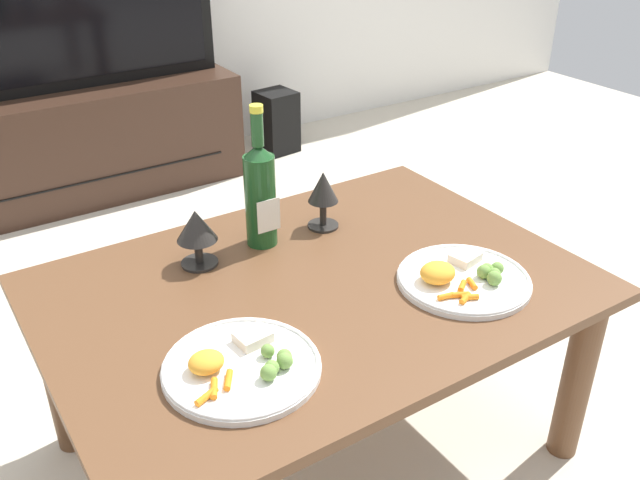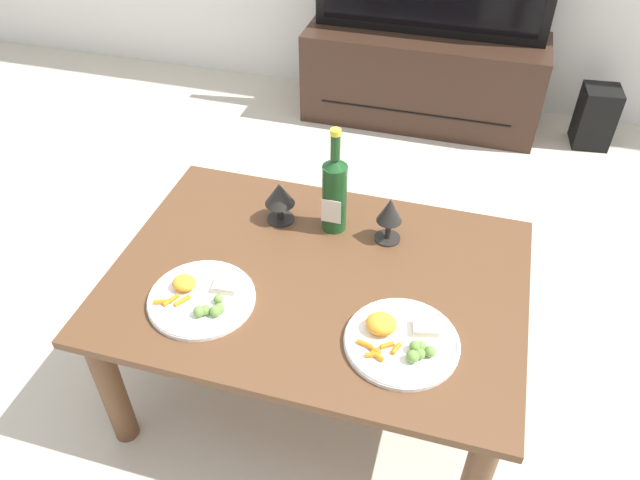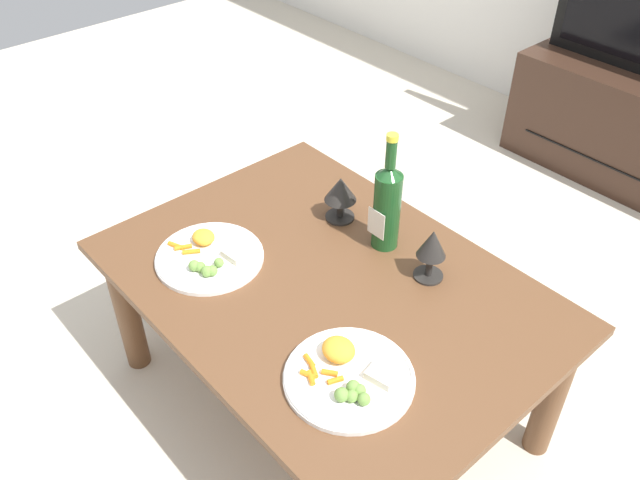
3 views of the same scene
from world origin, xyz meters
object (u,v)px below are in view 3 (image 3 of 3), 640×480
object	(u,v)px
dining_table	(326,304)
dinner_plate_left	(209,256)
wine_bottle	(387,204)
goblet_left	(340,191)
goblet_right	(432,247)
dinner_plate_right	(349,375)

from	to	relation	value
dining_table	dinner_plate_left	xyz separation A→B (m)	(-0.27, -0.17, 0.09)
wine_bottle	goblet_left	xyz separation A→B (m)	(-0.17, -0.01, -0.04)
wine_bottle	dinner_plate_left	size ratio (longest dim) A/B	1.19
goblet_right	dinner_plate_left	world-z (taller)	goblet_right
goblet_right	dining_table	bearing A→B (deg)	-126.78
dining_table	wine_bottle	xyz separation A→B (m)	(-0.01, 0.22, 0.21)
goblet_left	dinner_plate_left	world-z (taller)	goblet_left
wine_bottle	dinner_plate_left	distance (m)	0.48
wine_bottle	dinner_plate_right	world-z (taller)	wine_bottle
wine_bottle	goblet_right	bearing A→B (deg)	-3.38
dinner_plate_right	dinner_plate_left	bearing A→B (deg)	-179.90
goblet_left	goblet_right	xyz separation A→B (m)	(0.33, 0.00, 0.01)
dining_table	dinner_plate_right	bearing A→B (deg)	-32.95
goblet_right	dinner_plate_left	distance (m)	0.57
dining_table	wine_bottle	bearing A→B (deg)	92.56
goblet_left	wine_bottle	bearing A→B (deg)	3.38
dinner_plate_left	goblet_left	bearing A→B (deg)	76.52
dining_table	goblet_right	bearing A→B (deg)	53.22
goblet_left	goblet_right	distance (m)	0.33
goblet_left	dining_table	bearing A→B (deg)	-49.94
dining_table	dinner_plate_right	xyz separation A→B (m)	(0.26, -0.17, 0.09)
wine_bottle	dinner_plate_left	bearing A→B (deg)	-123.36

